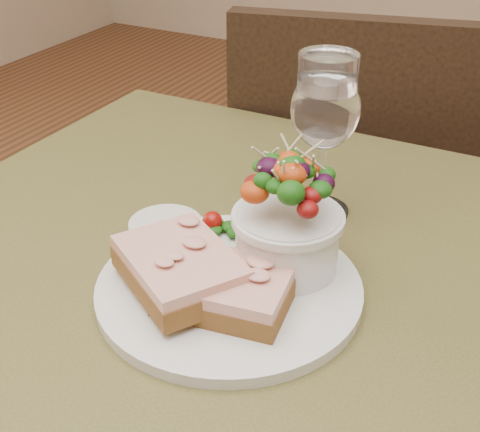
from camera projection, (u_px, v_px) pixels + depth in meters
The scene contains 9 objects.
cafe_table at pixel (233, 352), 0.73m from camera, with size 0.80×0.80×0.75m.
chair_far at pixel (348, 286), 1.42m from camera, with size 0.51×0.51×0.90m.
dinner_plate at pixel (229, 288), 0.65m from camera, with size 0.26×0.26×0.01m, color silver.
sandwich_front at pixel (226, 288), 0.61m from camera, with size 0.13×0.10×0.03m.
sandwich_back at pixel (180, 268), 0.62m from camera, with size 0.15×0.14×0.03m.
ramekin at pixel (166, 235), 0.68m from camera, with size 0.07×0.07×0.04m.
salad_bowl at pixel (288, 215), 0.64m from camera, with size 0.10×0.10×0.13m.
garnish at pixel (223, 223), 0.72m from camera, with size 0.05×0.04×0.02m.
wine_glass at pixel (325, 113), 0.72m from camera, with size 0.08×0.08×0.18m.
Camera 1 is at (0.26, -0.48, 1.15)m, focal length 50.00 mm.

